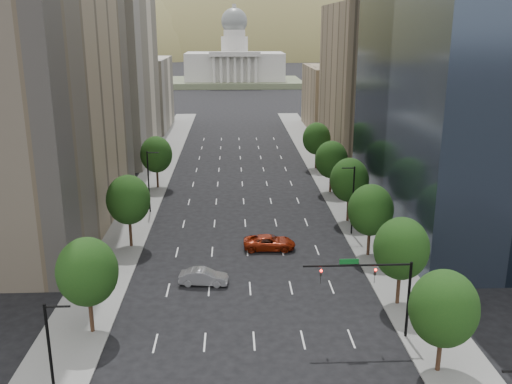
{
  "coord_description": "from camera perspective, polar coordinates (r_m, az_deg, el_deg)",
  "views": [
    {
      "loc": [
        -1.66,
        -12.3,
        25.58
      ],
      "look_at": [
        0.93,
        47.66,
        8.0
      ],
      "focal_mm": 39.59,
      "sensor_mm": 36.0,
      "label": 1
    }
  ],
  "objects": [
    {
      "name": "tree_left_0",
      "position": [
        50.08,
        -16.68,
        -7.74
      ],
      "size": [
        5.2,
        5.2,
        8.75
      ],
      "color": "#382316",
      "rests_on": "ground"
    },
    {
      "name": "streetlight_rn",
      "position": [
        72.03,
        9.73,
        -0.65
      ],
      "size": [
        1.7,
        0.2,
        9.0
      ],
      "color": "black",
      "rests_on": "ground"
    },
    {
      "name": "traffic_signal",
      "position": [
        48.52,
        12.47,
        -8.96
      ],
      "size": [
        9.12,
        0.4,
        7.38
      ],
      "color": "black",
      "rests_on": "ground"
    },
    {
      "name": "tree_right_1",
      "position": [
        54.51,
        14.47,
        -5.56
      ],
      "size": [
        5.2,
        5.2,
        8.75
      ],
      "color": "#382316",
      "rests_on": "ground"
    },
    {
      "name": "car_silver",
      "position": [
        59.04,
        -5.3,
        -8.54
      ],
      "size": [
        5.2,
        2.3,
        1.66
      ],
      "primitive_type": "imported",
      "rotation": [
        0.0,
        0.0,
        1.46
      ],
      "color": "gray",
      "rests_on": "ground"
    },
    {
      "name": "streetlight_ls",
      "position": [
        40.15,
        -19.92,
        -15.86
      ],
      "size": [
        1.7,
        0.2,
        9.0
      ],
      "color": "black",
      "rests_on": "ground"
    },
    {
      "name": "sidewalk_left",
      "position": [
        77.91,
        -12.59,
        -3.19
      ],
      "size": [
        6.0,
        200.0,
        0.15
      ],
      "primitive_type": "cube",
      "color": "slate",
      "rests_on": "ground"
    },
    {
      "name": "midrise_cream_left",
      "position": [
        117.92,
        -14.2,
        11.91
      ],
      "size": [
        14.0,
        30.0,
        35.0
      ],
      "primitive_type": "cube",
      "color": "beige",
      "rests_on": "ground"
    },
    {
      "name": "tree_right_5",
      "position": [
        105.38,
        6.14,
        5.38
      ],
      "size": [
        5.2,
        5.2,
        8.75
      ],
      "color": "#382316",
      "rests_on": "ground"
    },
    {
      "name": "filler_left",
      "position": [
        151.04,
        -11.52,
        9.7
      ],
      "size": [
        14.0,
        26.0,
        18.0
      ],
      "primitive_type": "cube",
      "color": "beige",
      "rests_on": "ground"
    },
    {
      "name": "capitol",
      "position": [
        262.57,
        -2.16,
        12.6
      ],
      "size": [
        60.0,
        40.0,
        35.2
      ],
      "color": "#596647",
      "rests_on": "ground"
    },
    {
      "name": "foothills",
      "position": [
        616.04,
        0.93,
        10.42
      ],
      "size": [
        720.0,
        413.0,
        263.0
      ],
      "color": "brown",
      "rests_on": "ground"
    },
    {
      "name": "tree_right_3",
      "position": [
        76.56,
        9.41,
        1.2
      ],
      "size": [
        5.2,
        5.2,
        8.89
      ],
      "color": "#382316",
      "rests_on": "ground"
    },
    {
      "name": "filler_right",
      "position": [
        148.77,
        7.97,
        9.39
      ],
      "size": [
        14.0,
        26.0,
        16.0
      ],
      "primitive_type": "cube",
      "color": "#8C7759",
      "rests_on": "ground"
    },
    {
      "name": "tree_left_1",
      "position": [
        68.35,
        -12.77,
        -0.77
      ],
      "size": [
        5.2,
        5.2,
        8.97
      ],
      "color": "#382316",
      "rests_on": "ground"
    },
    {
      "name": "sidewalk_right",
      "position": [
        78.57,
        10.29,
        -2.89
      ],
      "size": [
        6.0,
        200.0,
        0.15
      ],
      "primitive_type": "cube",
      "color": "slate",
      "rests_on": "ground"
    },
    {
      "name": "parking_tan_right",
      "position": [
        115.91,
        11.03,
        10.8
      ],
      "size": [
        14.0,
        30.0,
        30.0
      ],
      "primitive_type": "cube",
      "color": "#8C7759",
      "rests_on": "ground"
    },
    {
      "name": "tree_right_2",
      "position": [
        65.43,
        11.5,
        -1.79
      ],
      "size": [
        5.2,
        5.2,
        8.61
      ],
      "color": "#382316",
      "rests_on": "ground"
    },
    {
      "name": "tree_left_2",
      "position": [
        93.29,
        -10.04,
        3.75
      ],
      "size": [
        5.2,
        5.2,
        8.68
      ],
      "color": "#382316",
      "rests_on": "ground"
    },
    {
      "name": "streetlight_ln",
      "position": [
        80.9,
        -10.76,
        1.18
      ],
      "size": [
        1.7,
        0.2,
        9.0
      ],
      "color": "black",
      "rests_on": "ground"
    },
    {
      "name": "tree_right_4",
      "position": [
        89.99,
        7.62,
        3.26
      ],
      "size": [
        5.2,
        5.2,
        8.46
      ],
      "color": "#382316",
      "rests_on": "ground"
    },
    {
      "name": "tree_right_0",
      "position": [
        45.22,
        18.44,
        -11.11
      ],
      "size": [
        5.2,
        5.2,
        8.39
      ],
      "color": "#382316",
      "rests_on": "ground"
    },
    {
      "name": "car_red_far",
      "position": [
        67.65,
        1.37,
        -5.11
      ],
      "size": [
        6.26,
        3.01,
        1.72
      ],
      "primitive_type": "imported",
      "rotation": [
        0.0,
        0.0,
        1.54
      ],
      "color": "maroon",
      "rests_on": "ground"
    }
  ]
}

